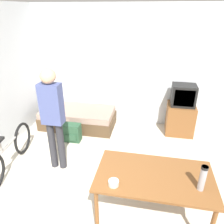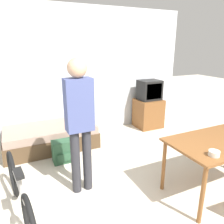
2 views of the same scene
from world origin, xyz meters
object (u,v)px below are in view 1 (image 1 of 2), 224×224
object	(u,v)px
dining_table	(154,180)
mate_bowl	(114,183)
bicycle	(9,153)
tv	(181,112)
backpack	(72,133)
person_standing	(53,113)
daybed	(78,118)
thermos_flask	(203,177)

from	to	relation	value
dining_table	mate_bowl	distance (m)	0.53
bicycle	tv	bearing A→B (deg)	31.79
tv	bicycle	bearing A→B (deg)	-148.21
backpack	tv	bearing A→B (deg)	19.33
tv	person_standing	world-z (taller)	person_standing
daybed	mate_bowl	world-z (taller)	mate_bowl
bicycle	backpack	distance (m)	1.30
daybed	dining_table	world-z (taller)	dining_table
person_standing	tv	bearing A→B (deg)	36.82
mate_bowl	backpack	size ratio (longest dim) A/B	0.31
tv	thermos_flask	xyz separation A→B (m)	(-0.05, -2.58, 0.42)
bicycle	backpack	xyz separation A→B (m)	(0.73, 1.06, -0.12)
dining_table	backpack	world-z (taller)	dining_table
thermos_flask	bicycle	bearing A→B (deg)	166.08
person_standing	mate_bowl	distance (m)	1.61
tv	dining_table	xyz separation A→B (m)	(-0.55, -2.45, 0.17)
daybed	dining_table	distance (m)	2.95
person_standing	mate_bowl	world-z (taller)	person_standing
bicycle	thermos_flask	world-z (taller)	thermos_flask
daybed	tv	world-z (taller)	tv
daybed	thermos_flask	distance (m)	3.41
daybed	tv	distance (m)	2.37
dining_table	person_standing	world-z (taller)	person_standing
bicycle	backpack	world-z (taller)	bicycle
thermos_flask	mate_bowl	xyz separation A→B (m)	(-0.95, -0.12, -0.14)
mate_bowl	tv	bearing A→B (deg)	69.58
bicycle	daybed	bearing A→B (deg)	69.14
dining_table	thermos_flask	xyz separation A→B (m)	(0.50, -0.14, 0.25)
daybed	backpack	bearing A→B (deg)	-82.38
tv	backpack	xyz separation A→B (m)	(-2.26, -0.79, -0.32)
daybed	bicycle	size ratio (longest dim) A/B	1.06
tv	mate_bowl	bearing A→B (deg)	-110.42
tv	backpack	world-z (taller)	tv
daybed	tv	xyz separation A→B (m)	(2.34, 0.15, 0.29)
person_standing	thermos_flask	distance (m)	2.34
person_standing	thermos_flask	world-z (taller)	person_standing
thermos_flask	dining_table	bearing A→B (deg)	164.85
tv	backpack	bearing A→B (deg)	-160.67
daybed	person_standing	xyz separation A→B (m)	(0.14, -1.49, 0.84)
dining_table	person_standing	size ratio (longest dim) A/B	0.78
tv	mate_bowl	size ratio (longest dim) A/B	9.46
dining_table	person_standing	distance (m)	1.87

